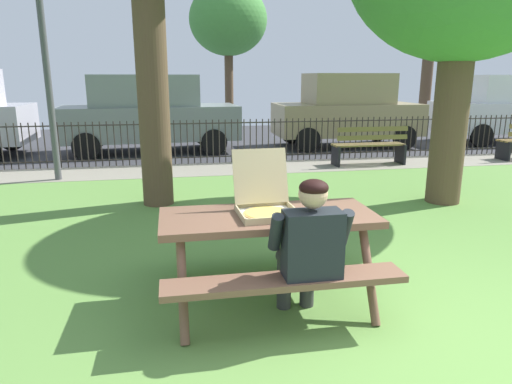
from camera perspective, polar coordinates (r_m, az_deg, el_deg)
The scene contains 14 objects.
ground at distance 5.06m, azimuth 12.28°, elevation -8.12°, with size 28.00×11.67×0.02m, color #619042.
cobblestone_walkway at distance 9.81m, azimuth 0.79°, elevation 3.08°, with size 28.00×1.40×0.01m, color gray.
street_asphalt at distance 14.33m, azimuth -2.84°, elevation 6.57°, with size 28.00×7.87×0.01m, color #38383D.
picnic_table_foreground at distance 3.87m, azimuth 1.55°, elevation -5.23°, with size 1.80×1.48×0.79m.
pizza_box_open at distance 3.82m, azimuth 1.16°, elevation -1.25°, with size 0.50×0.58×0.51m.
adult_at_table at distance 3.44m, azimuth 6.54°, elevation -6.78°, with size 0.61×0.59×1.19m.
iron_fence_streetside at distance 10.41m, azimuth 0.04°, elevation 6.51°, with size 23.51×0.03×0.97m.
park_bench_center at distance 10.33m, azimuth 13.98°, elevation 5.59°, with size 1.60×0.47×0.85m.
lamp_post_walkway at distance 9.23m, azimuth -24.92°, elevation 16.09°, with size 0.28×0.28×3.90m.
parked_car_left at distance 12.06m, azimuth -13.25°, elevation 9.62°, with size 4.49×2.11×1.94m.
parked_car_center at distance 12.95m, azimuth 11.27°, elevation 10.04°, with size 3.92×1.86×1.98m.
parked_car_right at distance 15.57m, azimuth 29.28°, elevation 9.16°, with size 4.47×2.05×1.94m.
far_tree_midleft at distance 19.08m, azimuth -3.50°, elevation 20.60°, with size 3.05×3.05×5.44m.
far_tree_center at distance 21.96m, azimuth 21.14°, elevation 19.93°, with size 3.08×3.08×5.90m.
Camera 1 is at (-1.88, -2.47, 1.88)m, focal length 32.03 mm.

